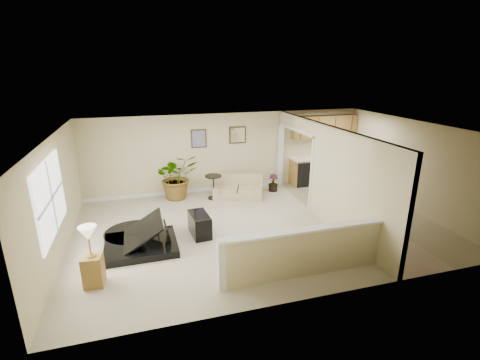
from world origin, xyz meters
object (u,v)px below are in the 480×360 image
object	(u,v)px
piano	(137,221)
loveseat	(238,186)
piano_bench	(200,225)
small_plant	(273,184)
accent_table	(213,184)
lamp_stand	(92,261)
palm_plant	(177,177)

from	to	relation	value
piano	loveseat	bearing A→B (deg)	38.05
piano	piano_bench	distance (m)	1.47
small_plant	loveseat	bearing A→B (deg)	-173.40
accent_table	lamp_stand	world-z (taller)	lamp_stand
piano_bench	palm_plant	world-z (taller)	palm_plant
piano_bench	loveseat	xyz separation A→B (m)	(1.61, 2.28, 0.06)
palm_plant	small_plant	world-z (taller)	palm_plant
accent_table	small_plant	xyz separation A→B (m)	(2.01, 0.13, -0.23)
loveseat	piano_bench	bearing A→B (deg)	-103.80
piano	accent_table	xyz separation A→B (m)	(2.25, 2.45, -0.14)
piano_bench	loveseat	world-z (taller)	loveseat
accent_table	lamp_stand	size ratio (longest dim) A/B	0.62
accent_table	piano_bench	bearing A→B (deg)	-110.03
loveseat	lamp_stand	distance (m)	5.37
loveseat	accent_table	bearing A→B (deg)	-159.56
piano	palm_plant	distance (m)	3.05
piano	palm_plant	bearing A→B (deg)	66.17
loveseat	palm_plant	bearing A→B (deg)	-170.05
piano	small_plant	size ratio (longest dim) A/B	3.43
piano	accent_table	bearing A→B (deg)	46.61
small_plant	lamp_stand	size ratio (longest dim) A/B	0.47
palm_plant	lamp_stand	xyz separation A→B (m)	(-2.01, -4.12, -0.18)
piano	accent_table	distance (m)	3.33
small_plant	lamp_stand	world-z (taller)	lamp_stand
piano_bench	small_plant	size ratio (longest dim) A/B	1.41
accent_table	lamp_stand	distance (m)	4.85
piano	piano_bench	bearing A→B (deg)	5.43
loveseat	small_plant	world-z (taller)	loveseat
piano	loveseat	xyz separation A→B (m)	(3.03, 2.43, -0.29)
piano	piano_bench	size ratio (longest dim) A/B	2.42
lamp_stand	palm_plant	bearing A→B (deg)	63.99
palm_plant	piano	bearing A→B (deg)	-113.09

